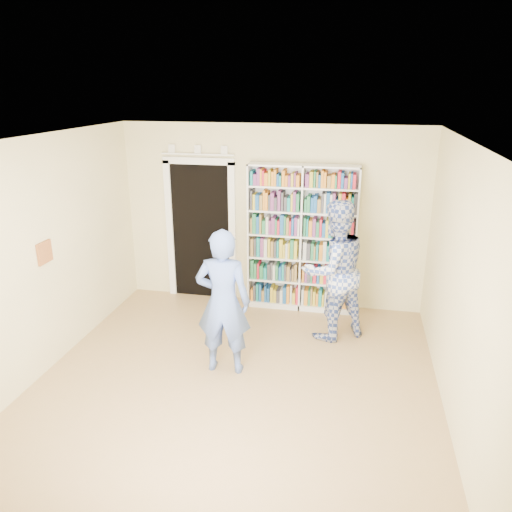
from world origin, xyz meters
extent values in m
plane|color=#A27F4E|center=(0.00, 0.00, 0.00)|extent=(5.00, 5.00, 0.00)
plane|color=white|center=(0.00, 0.00, 2.70)|extent=(5.00, 5.00, 0.00)
plane|color=beige|center=(0.00, 2.50, 1.35)|extent=(4.50, 0.00, 4.50)
plane|color=beige|center=(-2.25, 0.00, 1.35)|extent=(0.00, 5.00, 5.00)
plane|color=beige|center=(2.25, 0.00, 1.35)|extent=(0.00, 5.00, 5.00)
cube|color=white|center=(0.47, 2.34, 1.08)|extent=(1.57, 0.30, 2.16)
cube|color=white|center=(0.47, 2.34, 1.08)|extent=(0.02, 0.30, 2.16)
cube|color=black|center=(-1.10, 2.48, 1.05)|extent=(0.90, 0.03, 2.10)
cube|color=white|center=(-1.60, 2.47, 1.05)|extent=(0.10, 0.06, 2.20)
cube|color=white|center=(-0.60, 2.47, 1.05)|extent=(0.10, 0.06, 2.20)
cube|color=white|center=(-1.10, 2.47, 2.15)|extent=(1.10, 0.06, 0.10)
cube|color=white|center=(-1.10, 2.46, 2.25)|extent=(1.10, 0.08, 0.02)
cube|color=brown|center=(-2.23, 0.20, 1.40)|extent=(0.03, 0.25, 0.25)
imported|color=#516CB5|center=(-0.20, 0.42, 0.86)|extent=(0.66, 0.45, 1.73)
imported|color=#334A9C|center=(0.99, 1.52, 0.93)|extent=(1.15, 1.10, 1.86)
cube|color=white|center=(1.06, 1.34, 1.04)|extent=(0.19, 0.11, 0.31)
camera|label=1|loc=(1.21, -4.59, 3.20)|focal=35.00mm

